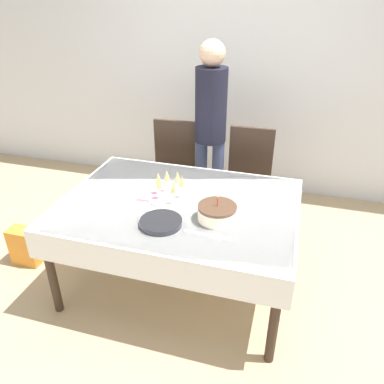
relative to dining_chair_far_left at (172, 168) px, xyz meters
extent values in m
plane|color=tan|center=(0.37, -0.92, -0.53)|extent=(12.00, 12.00, 0.00)
cube|color=silver|center=(0.37, 0.88, 0.82)|extent=(8.00, 0.05, 2.70)
cube|color=white|center=(0.37, -0.92, 0.18)|extent=(1.62, 1.18, 0.03)
cube|color=white|center=(0.37, -0.92, 0.09)|extent=(1.65, 1.21, 0.21)
cylinder|color=#38281E|center=(-0.38, -1.45, -0.18)|extent=(0.06, 0.06, 0.69)
cylinder|color=#38281E|center=(1.12, -1.45, -0.18)|extent=(0.06, 0.06, 0.69)
cylinder|color=#38281E|center=(-0.38, -0.39, -0.18)|extent=(0.06, 0.06, 0.69)
cylinder|color=#38281E|center=(1.12, -0.39, -0.18)|extent=(0.06, 0.06, 0.69)
cube|color=#38281E|center=(0.00, -0.08, -0.09)|extent=(0.44, 0.44, 0.04)
cube|color=#38281E|center=(0.00, 0.11, 0.18)|extent=(0.40, 0.05, 0.50)
cylinder|color=#38281E|center=(0.19, -0.26, -0.32)|extent=(0.04, 0.04, 0.42)
cylinder|color=#38281E|center=(-0.17, -0.27, -0.32)|extent=(0.04, 0.04, 0.42)
cylinder|color=#38281E|center=(0.18, 0.10, -0.32)|extent=(0.04, 0.04, 0.42)
cylinder|color=#38281E|center=(-0.18, 0.09, -0.32)|extent=(0.04, 0.04, 0.42)
cube|color=#38281E|center=(0.73, -0.08, -0.09)|extent=(0.43, 0.43, 0.04)
cube|color=#38281E|center=(0.73, 0.11, 0.18)|extent=(0.40, 0.05, 0.50)
cylinder|color=#38281E|center=(0.92, -0.26, -0.32)|extent=(0.04, 0.04, 0.42)
cylinder|color=#38281E|center=(0.56, -0.27, -0.32)|extent=(0.04, 0.04, 0.42)
cylinder|color=#38281E|center=(0.91, 0.10, -0.32)|extent=(0.04, 0.04, 0.42)
cylinder|color=#38281E|center=(0.55, 0.09, -0.32)|extent=(0.04, 0.04, 0.42)
cylinder|color=beige|center=(0.67, -1.06, 0.23)|extent=(0.25, 0.25, 0.08)
cylinder|color=#4C3323|center=(0.67, -1.06, 0.28)|extent=(0.25, 0.25, 0.02)
cylinder|color=#E53F3F|center=(0.67, -1.06, 0.32)|extent=(0.01, 0.01, 0.06)
sphere|color=#F9CC4C|center=(0.67, -1.06, 0.36)|extent=(0.01, 0.01, 0.01)
cylinder|color=silver|center=(0.28, -0.86, 0.19)|extent=(0.32, 0.32, 0.01)
cylinder|color=silver|center=(0.37, -0.85, 0.20)|extent=(0.05, 0.05, 0.00)
cylinder|color=silver|center=(0.37, -0.85, 0.24)|extent=(0.01, 0.01, 0.08)
cone|color=#E0CC72|center=(0.37, -0.85, 0.33)|extent=(0.04, 0.04, 0.08)
cylinder|color=silver|center=(0.32, -0.79, 0.20)|extent=(0.05, 0.05, 0.00)
cylinder|color=silver|center=(0.32, -0.79, 0.24)|extent=(0.01, 0.01, 0.08)
cone|color=#E0CC72|center=(0.32, -0.79, 0.33)|extent=(0.04, 0.04, 0.08)
cylinder|color=silver|center=(0.24, -0.80, 0.20)|extent=(0.05, 0.05, 0.00)
cylinder|color=silver|center=(0.24, -0.80, 0.24)|extent=(0.01, 0.01, 0.08)
cone|color=#E0CC72|center=(0.24, -0.80, 0.33)|extent=(0.04, 0.04, 0.08)
cylinder|color=silver|center=(0.20, -0.85, 0.20)|extent=(0.05, 0.05, 0.00)
cylinder|color=silver|center=(0.20, -0.85, 0.24)|extent=(0.01, 0.01, 0.08)
cone|color=#E0CC72|center=(0.20, -0.85, 0.33)|extent=(0.04, 0.04, 0.08)
cylinder|color=silver|center=(0.23, -0.92, 0.20)|extent=(0.05, 0.05, 0.00)
cylinder|color=silver|center=(0.23, -0.92, 0.24)|extent=(0.01, 0.01, 0.08)
cone|color=#E0CC72|center=(0.23, -0.92, 0.33)|extent=(0.04, 0.04, 0.08)
cylinder|color=silver|center=(0.34, -0.95, 0.20)|extent=(0.05, 0.05, 0.00)
cylinder|color=silver|center=(0.34, -0.95, 0.24)|extent=(0.01, 0.01, 0.08)
cone|color=#E0CC72|center=(0.34, -0.95, 0.33)|extent=(0.04, 0.04, 0.08)
cylinder|color=black|center=(0.35, -1.22, 0.19)|extent=(0.27, 0.27, 0.01)
cylinder|color=black|center=(0.35, -1.22, 0.20)|extent=(0.27, 0.27, 0.01)
cylinder|color=black|center=(0.35, -1.22, 0.21)|extent=(0.27, 0.27, 0.01)
cylinder|color=black|center=(0.35, -1.22, 0.22)|extent=(0.27, 0.27, 0.01)
cylinder|color=black|center=(0.35, -1.22, 0.22)|extent=(0.27, 0.27, 0.01)
cube|color=silver|center=(0.66, -1.26, 0.19)|extent=(0.30, 0.03, 0.00)
cube|color=silver|center=(0.15, -1.09, 0.20)|extent=(0.17, 0.07, 0.02)
cube|color=pink|center=(0.15, -0.90, 0.20)|extent=(0.15, 0.15, 0.01)
cylinder|color=#3F4C72|center=(0.27, 0.07, -0.12)|extent=(0.11, 0.11, 0.82)
cylinder|color=#3F4C72|center=(0.43, 0.07, -0.12)|extent=(0.11, 0.11, 0.82)
cylinder|color=black|center=(0.35, 0.07, 0.61)|extent=(0.28, 0.28, 0.65)
sphere|color=#D8B293|center=(0.35, 0.07, 1.05)|extent=(0.22, 0.22, 0.22)
cube|color=orange|center=(-0.94, -1.05, -0.37)|extent=(0.24, 0.14, 0.32)
camera|label=1|loc=(1.09, -3.07, 1.51)|focal=35.00mm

